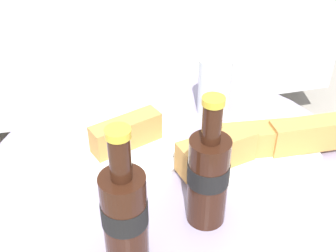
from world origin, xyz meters
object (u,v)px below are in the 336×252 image
Objects in this scene: lunch_plate_near at (127,142)px; drinking_glass at (214,88)px; bistro_table at (172,229)px; cola_bottle_left at (125,216)px; lunch_plate_far at (261,147)px; cola_bottle_right at (208,176)px.

drinking_glass is at bearing 23.05° from lunch_plate_near.
lunch_plate_near is at bearing 149.13° from bistro_table.
cola_bottle_left is 0.69× the size of lunch_plate_far.
bistro_table is 2.33× the size of lunch_plate_far.
cola_bottle_left is 1.04× the size of cola_bottle_right.
drinking_glass is at bearing 68.37° from cola_bottle_right.
lunch_plate_far is (0.28, 0.17, -0.06)m from cola_bottle_left.
lunch_plate_far is at bearing -21.01° from lunch_plate_near.
cola_bottle_left is 0.27m from lunch_plate_near.
cola_bottle_right is 0.96× the size of lunch_plate_near.
cola_bottle_left is at bearing -99.44° from lunch_plate_near.
drinking_glass is at bearing 46.55° from bistro_table.
cola_bottle_right is 0.24m from lunch_plate_near.
bistro_table is 6.22× the size of drinking_glass.
cola_bottle_right is (0.01, -0.16, 0.29)m from bistro_table.
drinking_glass reaches higher than bistro_table.
drinking_glass is 0.18m from lunch_plate_far.
lunch_plate_far is at bearing -15.47° from bistro_table.
lunch_plate_far is at bearing 38.15° from cola_bottle_right.
cola_bottle_right is at bearing -111.63° from drinking_glass.
cola_bottle_right reaches higher than drinking_glass.
cola_bottle_left is 0.14m from cola_bottle_right.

